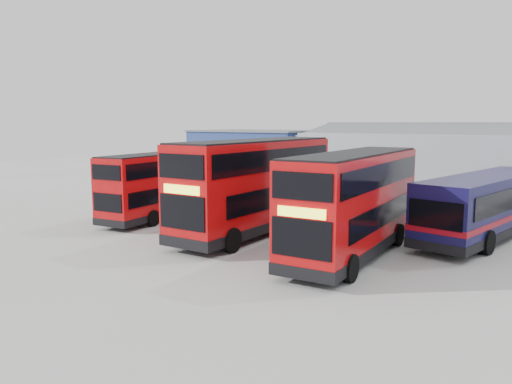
% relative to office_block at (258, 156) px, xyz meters
% --- Properties ---
extents(ground_plane, '(120.00, 120.00, 0.00)m').
position_rel_office_block_xyz_m(ground_plane, '(14.00, -17.99, -2.58)').
color(ground_plane, '#A3A39D').
rests_on(ground_plane, ground).
extents(office_block, '(12.30, 8.32, 5.12)m').
position_rel_office_block_xyz_m(office_block, '(0.00, 0.00, 0.00)').
color(office_block, navy).
rests_on(office_block, ground).
extents(maintenance_shed, '(30.50, 12.00, 5.89)m').
position_rel_office_block_xyz_m(maintenance_shed, '(22.00, 2.01, 0.02)').
color(maintenance_shed, '#9A9FA8').
rests_on(maintenance_shed, ground).
extents(double_decker_left, '(3.71, 9.77, 4.04)m').
position_rel_office_block_xyz_m(double_decker_left, '(6.46, -18.84, -0.57)').
color(double_decker_left, '#B90A0D').
rests_on(double_decker_left, ground).
extents(double_decker_centre, '(3.53, 11.95, 4.99)m').
position_rel_office_block_xyz_m(double_decker_centre, '(13.64, -18.88, -0.10)').
color(double_decker_centre, '#B90A0D').
rests_on(double_decker_centre, ground).
extents(double_decker_right, '(3.65, 11.08, 4.60)m').
position_rel_office_block_xyz_m(double_decker_right, '(19.84, -19.91, -0.29)').
color(double_decker_right, '#B90A0D').
rests_on(double_decker_right, ground).
extents(single_decker_blue, '(4.37, 12.23, 3.25)m').
position_rel_office_block_xyz_m(single_decker_blue, '(23.84, -12.81, -0.97)').
color(single_decker_blue, '#0E103F').
rests_on(single_decker_blue, ground).
extents(panel_van, '(2.30, 5.04, 2.17)m').
position_rel_office_block_xyz_m(panel_van, '(-3.37, -4.50, -1.37)').
color(panel_van, white).
rests_on(panel_van, ground).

